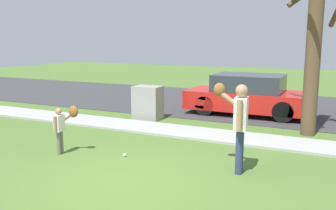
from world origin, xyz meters
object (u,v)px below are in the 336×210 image
at_px(person_child, 63,123).
at_px(parked_hatchback_red, 248,95).
at_px(street_tree_near, 315,30).
at_px(utility_cabinet, 148,103).
at_px(person_adult, 238,119).
at_px(baseball, 125,155).

bearing_deg(person_child, parked_hatchback_red, 57.83).
xyz_separation_m(person_child, street_tree_near, (4.71, 4.01, 2.02)).
bearing_deg(utility_cabinet, parked_hatchback_red, 36.29).
height_order(street_tree_near, parked_hatchback_red, street_tree_near).
height_order(person_child, parked_hatchback_red, parked_hatchback_red).
height_order(utility_cabinet, parked_hatchback_red, parked_hatchback_red).
height_order(person_adult, person_child, person_adult).
distance_m(baseball, utility_cabinet, 3.85).
relative_size(person_adult, street_tree_near, 0.33).
distance_m(baseball, parked_hatchback_red, 5.76).
bearing_deg(baseball, person_child, -164.09).
bearing_deg(parked_hatchback_red, baseball, 76.35).
bearing_deg(parked_hatchback_red, person_adult, 101.10).
relative_size(utility_cabinet, parked_hatchback_red, 0.26).
xyz_separation_m(baseball, parked_hatchback_red, (1.35, 5.56, 0.62)).
bearing_deg(person_child, utility_cabinet, 82.59).
bearing_deg(parked_hatchback_red, street_tree_near, 136.73).
bearing_deg(person_child, street_tree_near, 32.43).
height_order(baseball, street_tree_near, street_tree_near).
relative_size(street_tree_near, parked_hatchback_red, 1.27).
relative_size(person_adult, person_child, 1.58).
bearing_deg(baseball, parked_hatchback_red, 76.35).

